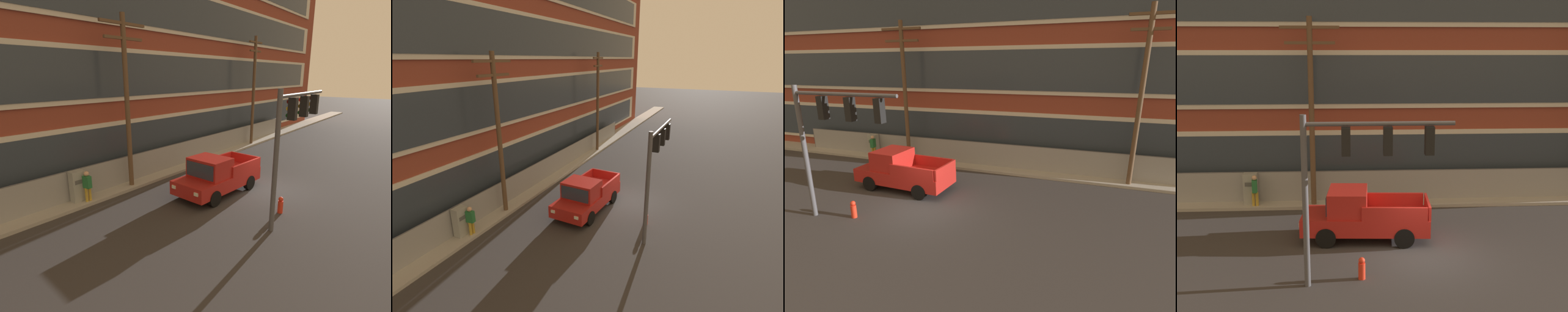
{
  "view_description": "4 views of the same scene",
  "coord_description": "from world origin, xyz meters",
  "views": [
    {
      "loc": [
        -14.96,
        -6.64,
        6.16
      ],
      "look_at": [
        -3.53,
        2.47,
        2.27
      ],
      "focal_mm": 28.0,
      "sensor_mm": 36.0,
      "label": 1
    },
    {
      "loc": [
        -17.31,
        -4.99,
        8.77
      ],
      "look_at": [
        -1.8,
        2.16,
        3.29
      ],
      "focal_mm": 28.0,
      "sensor_mm": 36.0,
      "label": 2
    },
    {
      "loc": [
        6.8,
        -11.27,
        6.37
      ],
      "look_at": [
        2.0,
        2.56,
        2.08
      ],
      "focal_mm": 28.0,
      "sensor_mm": 36.0,
      "label": 3
    },
    {
      "loc": [
        -2.91,
        -17.01,
        7.64
      ],
      "look_at": [
        -1.65,
        5.47,
        2.73
      ],
      "focal_mm": 45.0,
      "sensor_mm": 36.0,
      "label": 4
    }
  ],
  "objects": [
    {
      "name": "utility_pole_near_corner",
      "position": [
        -4.51,
        6.31,
        5.09
      ],
      "size": [
        2.75,
        0.26,
        9.14
      ],
      "color": "brown",
      "rests_on": "ground"
    },
    {
      "name": "ground_plane",
      "position": [
        0.0,
        0.0,
        0.0
      ],
      "size": [
        160.0,
        160.0,
        0.0
      ],
      "primitive_type": "plane",
      "color": "#333030"
    },
    {
      "name": "sidewalk_building_side",
      "position": [
        0.0,
        6.78,
        0.08
      ],
      "size": [
        80.0,
        1.82,
        0.16
      ],
      "primitive_type": "cube",
      "color": "#9E9B93",
      "rests_on": "ground"
    },
    {
      "name": "fire_hydrant",
      "position": [
        -2.41,
        -1.63,
        0.38
      ],
      "size": [
        0.24,
        0.24,
        0.78
      ],
      "color": "red",
      "rests_on": "ground"
    },
    {
      "name": "traffic_signal_mast",
      "position": [
        -2.67,
        -2.02,
        4.14
      ],
      "size": [
        4.82,
        0.43,
        5.69
      ],
      "color": "#4C4C51",
      "rests_on": "ground"
    },
    {
      "name": "pedestrian_near_cabinet",
      "position": [
        -7.35,
        6.15,
        0.97
      ],
      "size": [
        0.32,
        0.43,
        1.69
      ],
      "color": "#B7932D",
      "rests_on": "ground"
    },
    {
      "name": "pickup_truck_red",
      "position": [
        -2.26,
        2.04,
        0.97
      ],
      "size": [
        5.3,
        2.45,
        2.09
      ],
      "color": "#AD1E19",
      "rests_on": "ground"
    },
    {
      "name": "chain_link_fence",
      "position": [
        1.24,
        6.88,
        0.86
      ],
      "size": [
        29.63,
        0.06,
        1.69
      ],
      "color": "gray",
      "rests_on": "ground"
    },
    {
      "name": "brick_mill_building",
      "position": [
        -0.24,
        13.59,
        10.17
      ],
      "size": [
        55.34,
        12.41,
        20.32
      ],
      "color": "brown",
      "rests_on": "ground"
    },
    {
      "name": "electrical_cabinet",
      "position": [
        -7.62,
        6.57,
        0.85
      ],
      "size": [
        0.67,
        0.46,
        1.69
      ],
      "color": "#939993",
      "rests_on": "ground"
    },
    {
      "name": "utility_pole_midblock",
      "position": [
        9.39,
        6.29,
        5.07
      ],
      "size": [
        2.08,
        0.26,
        9.32
      ],
      "color": "brown",
      "rests_on": "ground"
    }
  ]
}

